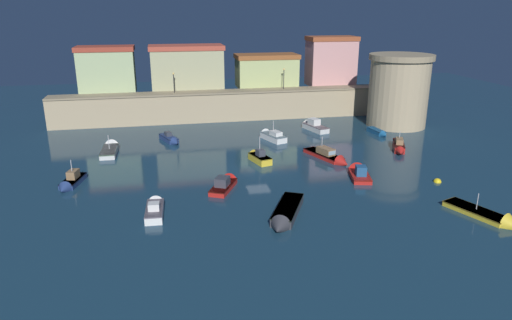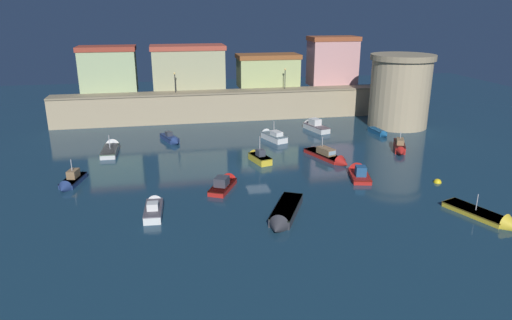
{
  "view_description": "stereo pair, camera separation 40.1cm",
  "coord_description": "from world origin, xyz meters",
  "px_view_note": "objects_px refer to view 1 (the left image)",
  "views": [
    {
      "loc": [
        -10.11,
        -47.65,
        17.0
      ],
      "look_at": [
        0.0,
        1.24,
        0.56
      ],
      "focal_mm": 32.57,
      "sensor_mm": 36.0,
      "label": 1
    },
    {
      "loc": [
        -9.72,
        -47.73,
        17.0
      ],
      "look_at": [
        0.0,
        1.24,
        0.56
      ],
      "focal_mm": 32.57,
      "sensor_mm": 36.0,
      "label": 2
    }
  ],
  "objects_px": {
    "moored_boat_1": "(111,148)",
    "moored_boat_3": "(70,182)",
    "moored_boat_2": "(285,215)",
    "moored_boat_5": "(492,218)",
    "moored_boat_9": "(399,146)",
    "moored_boat_13": "(271,136)",
    "quay_lamp_1": "(284,75)",
    "moored_boat_7": "(171,139)",
    "moored_boat_4": "(226,183)",
    "moored_boat_11": "(378,132)",
    "moored_boat_8": "(155,208)",
    "moored_boat_12": "(258,157)",
    "mooring_buoy_0": "(437,182)",
    "fortress_tower": "(399,90)",
    "moored_boat_10": "(358,172)",
    "quay_lamp_0": "(174,79)",
    "moored_boat_0": "(330,157)",
    "moored_boat_6": "(312,126)"
  },
  "relations": [
    {
      "from": "moored_boat_1",
      "to": "moored_boat_3",
      "type": "relative_size",
      "value": 1.31
    },
    {
      "from": "moored_boat_2",
      "to": "moored_boat_5",
      "type": "bearing_deg",
      "value": 104.23
    },
    {
      "from": "moored_boat_3",
      "to": "moored_boat_9",
      "type": "height_order",
      "value": "moored_boat_3"
    },
    {
      "from": "moored_boat_13",
      "to": "moored_boat_3",
      "type": "bearing_deg",
      "value": 98.75
    },
    {
      "from": "quay_lamp_1",
      "to": "moored_boat_7",
      "type": "bearing_deg",
      "value": -148.55
    },
    {
      "from": "moored_boat_4",
      "to": "moored_boat_11",
      "type": "xyz_separation_m",
      "value": [
        23.88,
        15.55,
        -0.07
      ]
    },
    {
      "from": "moored_boat_2",
      "to": "moored_boat_8",
      "type": "bearing_deg",
      "value": -81.9
    },
    {
      "from": "quay_lamp_1",
      "to": "moored_boat_1",
      "type": "distance_m",
      "value": 30.06
    },
    {
      "from": "moored_boat_12",
      "to": "mooring_buoy_0",
      "type": "distance_m",
      "value": 19.62
    },
    {
      "from": "moored_boat_8",
      "to": "moored_boat_12",
      "type": "distance_m",
      "value": 16.86
    },
    {
      "from": "fortress_tower",
      "to": "moored_boat_3",
      "type": "distance_m",
      "value": 47.16
    },
    {
      "from": "moored_boat_12",
      "to": "moored_boat_5",
      "type": "bearing_deg",
      "value": -156.45
    },
    {
      "from": "moored_boat_10",
      "to": "moored_boat_13",
      "type": "relative_size",
      "value": 0.97
    },
    {
      "from": "moored_boat_9",
      "to": "moored_boat_11",
      "type": "xyz_separation_m",
      "value": [
        0.97,
        7.71,
        -0.21
      ]
    },
    {
      "from": "moored_boat_5",
      "to": "mooring_buoy_0",
      "type": "xyz_separation_m",
      "value": [
        0.63,
        9.05,
        -0.24
      ]
    },
    {
      "from": "moored_boat_8",
      "to": "mooring_buoy_0",
      "type": "bearing_deg",
      "value": -83.42
    },
    {
      "from": "moored_boat_3",
      "to": "moored_boat_13",
      "type": "height_order",
      "value": "moored_boat_13"
    },
    {
      "from": "moored_boat_11",
      "to": "moored_boat_13",
      "type": "bearing_deg",
      "value": -98.41
    },
    {
      "from": "quay_lamp_0",
      "to": "moored_boat_5",
      "type": "bearing_deg",
      "value": -59.12
    },
    {
      "from": "moored_boat_3",
      "to": "moored_boat_12",
      "type": "bearing_deg",
      "value": 114.74
    },
    {
      "from": "moored_boat_1",
      "to": "moored_boat_3",
      "type": "xyz_separation_m",
      "value": [
        -2.88,
        -11.63,
        0.07
      ]
    },
    {
      "from": "fortress_tower",
      "to": "quay_lamp_1",
      "type": "relative_size",
      "value": 3.24
    },
    {
      "from": "moored_boat_9",
      "to": "mooring_buoy_0",
      "type": "xyz_separation_m",
      "value": [
        -1.51,
        -10.93,
        -0.53
      ]
    },
    {
      "from": "moored_boat_1",
      "to": "mooring_buoy_0",
      "type": "bearing_deg",
      "value": -116.83
    },
    {
      "from": "quay_lamp_1",
      "to": "moored_boat_4",
      "type": "bearing_deg",
      "value": -115.14
    },
    {
      "from": "quay_lamp_1",
      "to": "moored_boat_9",
      "type": "bearing_deg",
      "value": -65.94
    },
    {
      "from": "moored_boat_3",
      "to": "moored_boat_13",
      "type": "relative_size",
      "value": 0.91
    },
    {
      "from": "quay_lamp_1",
      "to": "moored_boat_2",
      "type": "xyz_separation_m",
      "value": [
        -9.69,
        -37.23,
        -6.38
      ]
    },
    {
      "from": "moored_boat_7",
      "to": "moored_boat_11",
      "type": "bearing_deg",
      "value": 65.77
    },
    {
      "from": "moored_boat_8",
      "to": "moored_boat_0",
      "type": "bearing_deg",
      "value": -58.44
    },
    {
      "from": "moored_boat_1",
      "to": "moored_boat_9",
      "type": "bearing_deg",
      "value": -100.1
    },
    {
      "from": "moored_boat_12",
      "to": "moored_boat_13",
      "type": "distance_m",
      "value": 9.59
    },
    {
      "from": "moored_boat_3",
      "to": "moored_boat_5",
      "type": "height_order",
      "value": "moored_boat_3"
    },
    {
      "from": "moored_boat_1",
      "to": "mooring_buoy_0",
      "type": "distance_m",
      "value": 38.26
    },
    {
      "from": "moored_boat_4",
      "to": "moored_boat_9",
      "type": "distance_m",
      "value": 24.21
    },
    {
      "from": "moored_boat_0",
      "to": "mooring_buoy_0",
      "type": "xyz_separation_m",
      "value": [
        8.22,
        -9.17,
        -0.38
      ]
    },
    {
      "from": "moored_boat_4",
      "to": "moored_boat_10",
      "type": "bearing_deg",
      "value": -61.67
    },
    {
      "from": "moored_boat_2",
      "to": "moored_boat_12",
      "type": "xyz_separation_m",
      "value": [
        0.96,
        15.75,
        0.09
      ]
    },
    {
      "from": "moored_boat_11",
      "to": "quay_lamp_0",
      "type": "bearing_deg",
      "value": -121.61
    },
    {
      "from": "moored_boat_12",
      "to": "moored_boat_9",
      "type": "bearing_deg",
      "value": -104.25
    },
    {
      "from": "moored_boat_1",
      "to": "moored_boat_11",
      "type": "bearing_deg",
      "value": -87.75
    },
    {
      "from": "moored_boat_3",
      "to": "moored_boat_9",
      "type": "bearing_deg",
      "value": 110.11
    },
    {
      "from": "moored_boat_0",
      "to": "moored_boat_6",
      "type": "relative_size",
      "value": 1.18
    },
    {
      "from": "moored_boat_11",
      "to": "mooring_buoy_0",
      "type": "height_order",
      "value": "moored_boat_11"
    },
    {
      "from": "moored_boat_10",
      "to": "mooring_buoy_0",
      "type": "distance_m",
      "value": 7.96
    },
    {
      "from": "moored_boat_8",
      "to": "moored_boat_13",
      "type": "distance_m",
      "value": 26.01
    },
    {
      "from": "mooring_buoy_0",
      "to": "moored_boat_2",
      "type": "bearing_deg",
      "value": -163.19
    },
    {
      "from": "moored_boat_4",
      "to": "moored_boat_9",
      "type": "relative_size",
      "value": 0.97
    },
    {
      "from": "moored_boat_0",
      "to": "moored_boat_13",
      "type": "relative_size",
      "value": 1.31
    },
    {
      "from": "moored_boat_11",
      "to": "mooring_buoy_0",
      "type": "bearing_deg",
      "value": -13.5
    }
  ]
}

